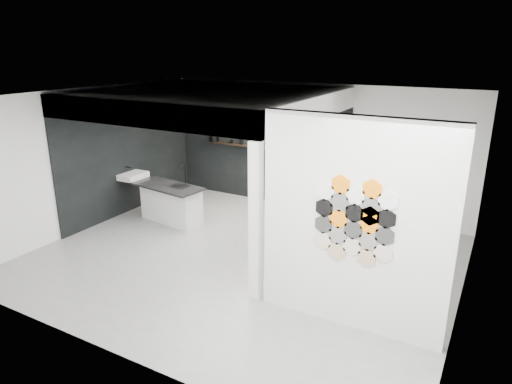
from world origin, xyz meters
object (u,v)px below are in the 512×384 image
(kitchen_island, at_px, (171,203))
(wall_basin, at_px, (133,176))
(utensil_cup, at_px, (231,141))
(glass_bowl, at_px, (315,151))
(kettle, at_px, (291,147))
(partition_panel, at_px, (353,226))
(bottle_dark, at_px, (241,141))
(glass_vase, at_px, (315,150))
(stockpot, at_px, (214,138))

(kitchen_island, bearing_deg, wall_basin, -174.07)
(wall_basin, bearing_deg, utensil_cup, 59.08)
(kitchen_island, relative_size, glass_bowl, 12.14)
(kettle, xyz_separation_m, utensil_cup, (-1.59, 0.00, -0.04))
(partition_panel, relative_size, bottle_dark, 15.33)
(partition_panel, distance_m, glass_vase, 4.39)
(partition_panel, relative_size, stockpot, 12.89)
(stockpot, relative_size, bottle_dark, 1.19)
(partition_panel, distance_m, wall_basin, 5.78)
(bottle_dark, bearing_deg, kitchen_island, -102.56)
(partition_panel, bearing_deg, glass_bowl, 118.23)
(wall_basin, xyz_separation_m, stockpot, (0.75, 2.07, 0.56))
(wall_basin, distance_m, glass_bowl, 4.00)
(utensil_cup, bearing_deg, bottle_dark, 0.00)
(wall_basin, height_order, kettle, kettle)
(glass_bowl, bearing_deg, utensil_cup, 180.00)
(bottle_dark, bearing_deg, partition_panel, -44.37)
(wall_basin, relative_size, stockpot, 2.76)
(partition_panel, distance_m, glass_bowl, 4.39)
(glass_bowl, xyz_separation_m, bottle_dark, (-1.88, 0.00, 0.04))
(kettle, bearing_deg, stockpot, -162.86)
(wall_basin, height_order, kitchen_island, kitchen_island)
(glass_bowl, relative_size, glass_vase, 0.84)
(partition_panel, height_order, bottle_dark, partition_panel)
(wall_basin, relative_size, utensil_cup, 6.88)
(glass_vase, bearing_deg, bottle_dark, 180.00)
(partition_panel, height_order, glass_bowl, partition_panel)
(partition_panel, xyz_separation_m, utensil_cup, (-4.23, 3.87, -0.04))
(kettle, distance_m, bottle_dark, 1.31)
(glass_vase, height_order, utensil_cup, glass_vase)
(wall_basin, height_order, utensil_cup, utensil_cup)
(stockpot, bearing_deg, bottle_dark, 0.00)
(kettle, xyz_separation_m, glass_vase, (0.57, 0.00, -0.01))
(glass_vase, distance_m, utensil_cup, 2.15)
(kettle, bearing_deg, bottle_dark, -162.86)
(kitchen_island, bearing_deg, bottle_dark, 85.33)
(glass_bowl, bearing_deg, stockpot, 180.00)
(wall_basin, relative_size, bottle_dark, 3.28)
(kettle, xyz_separation_m, bottle_dark, (-1.31, 0.00, 0.00))
(wall_basin, xyz_separation_m, kettle, (2.82, 2.07, 0.56))
(wall_basin, relative_size, glass_vase, 3.79)
(partition_panel, distance_m, utensil_cup, 5.73)
(stockpot, xyz_separation_m, glass_vase, (2.64, 0.00, -0.01))
(kettle, relative_size, glass_bowl, 1.52)
(glass_bowl, relative_size, bottle_dark, 0.73)
(kitchen_island, relative_size, stockpot, 7.46)
(stockpot, bearing_deg, glass_bowl, 0.00)
(partition_panel, xyz_separation_m, kettle, (-2.64, 3.87, 0.01))
(wall_basin, distance_m, glass_vase, 4.01)
(bottle_dark, xyz_separation_m, utensil_cup, (-0.28, 0.00, -0.05))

